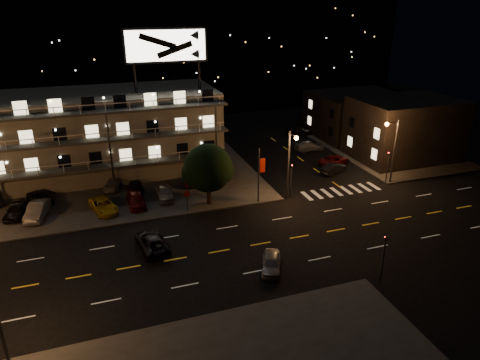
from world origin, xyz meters
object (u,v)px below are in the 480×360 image
object	(u,v)px
side_car_0	(334,168)
lot_car_4	(165,193)
lot_car_2	(103,206)
tree	(208,170)
road_car_east	(271,263)
road_car_west	(152,242)
lot_car_7	(114,183)

from	to	relation	value
side_car_0	lot_car_4	bearing A→B (deg)	70.81
lot_car_2	side_car_0	distance (m)	29.22
tree	lot_car_2	size ratio (longest dim) A/B	1.49
lot_car_2	lot_car_4	world-z (taller)	lot_car_4
lot_car_2	road_car_east	size ratio (longest dim) A/B	1.21
tree	side_car_0	xyz separation A→B (m)	(18.06, 4.02, -3.56)
road_car_east	road_car_west	size ratio (longest dim) A/B	0.74
lot_car_2	road_car_west	xyz separation A→B (m)	(3.89, -9.06, -0.08)
side_car_0	road_car_west	world-z (taller)	road_car_west
side_car_0	road_car_west	distance (m)	27.61
lot_car_7	road_car_east	world-z (taller)	lot_car_7
lot_car_4	side_car_0	bearing A→B (deg)	3.86
tree	road_car_east	world-z (taller)	tree
lot_car_4	side_car_0	xyz separation A→B (m)	(22.41, 1.00, -0.19)
lot_car_2	road_car_east	bearing A→B (deg)	-67.30
lot_car_7	road_car_west	distance (m)	15.26
lot_car_4	road_car_east	bearing A→B (deg)	-68.59
lot_car_4	road_car_west	distance (m)	10.55
tree	lot_car_4	xyz separation A→B (m)	(-4.35, 3.01, -3.37)
side_car_0	road_car_west	xyz separation A→B (m)	(-25.26, -11.16, 0.04)
tree	side_car_0	distance (m)	18.84
side_car_0	road_car_east	xyz separation A→B (m)	(-16.30, -17.72, -0.02)
lot_car_4	lot_car_2	bearing A→B (deg)	-169.47
tree	road_car_west	bearing A→B (deg)	-135.21
lot_car_4	road_car_west	world-z (taller)	lot_car_4
side_car_0	road_car_east	distance (m)	24.07
lot_car_4	road_car_east	xyz separation A→B (m)	(6.12, -16.71, -0.21)
tree	road_car_east	size ratio (longest dim) A/B	1.81
lot_car_4	lot_car_7	distance (m)	7.19
lot_car_7	side_car_0	distance (m)	27.94
lot_car_4	road_car_east	world-z (taller)	lot_car_4
lot_car_4	tree	bearing A→B (deg)	-33.41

